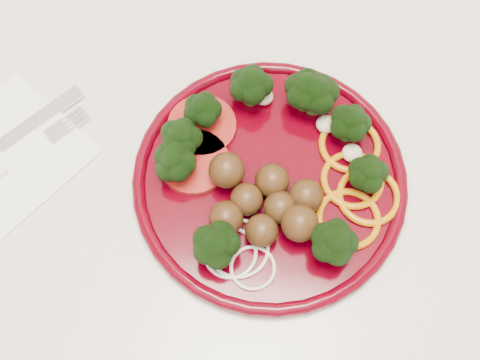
# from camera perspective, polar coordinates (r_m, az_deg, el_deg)

# --- Properties ---
(counter) EXTENTS (2.40, 0.60, 0.90)m
(counter) POSITION_cam_1_polar(r_m,az_deg,el_deg) (1.09, -8.71, -7.78)
(counter) COLOR white
(counter) RESTS_ON ground
(plate) EXTENTS (0.29, 0.29, 0.06)m
(plate) POSITION_cam_1_polar(r_m,az_deg,el_deg) (0.62, 2.90, 0.83)
(plate) COLOR #43000A
(plate) RESTS_ON counter
(napkin) EXTENTS (0.21, 0.21, 0.00)m
(napkin) POSITION_cam_1_polar(r_m,az_deg,el_deg) (0.70, -21.31, 2.29)
(napkin) COLOR white
(napkin) RESTS_ON counter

